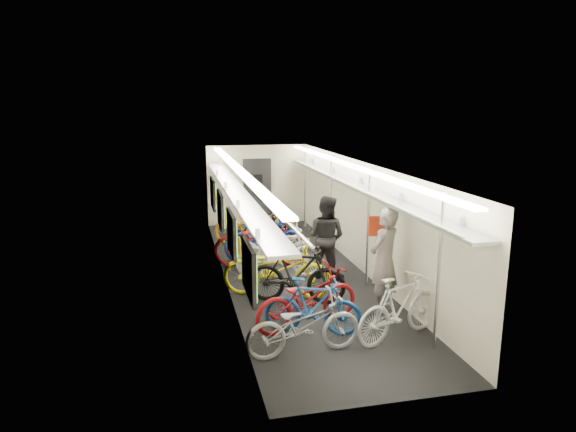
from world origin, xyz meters
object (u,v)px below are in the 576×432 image
backpack (375,226)px  bicycle_0 (304,325)px  passenger_near (384,260)px  bicycle_1 (313,306)px  passenger_mid (326,237)px

backpack → bicycle_0: bearing=-115.2°
passenger_near → bicycle_1: bearing=-9.8°
passenger_mid → backpack: (0.73, -0.87, 0.40)m
passenger_near → bicycle_0: bearing=2.0°
bicycle_1 → backpack: (1.73, 1.75, 0.81)m
bicycle_1 → passenger_mid: size_ratio=0.89×
bicycle_0 → backpack: bearing=-45.9°
bicycle_0 → bicycle_1: bearing=-31.5°
bicycle_1 → backpack: backpack is taller
passenger_mid → bicycle_0: bearing=110.3°
backpack → bicycle_1: bearing=-119.2°
passenger_near → passenger_mid: size_ratio=1.07×
bicycle_0 → passenger_mid: bearing=-27.1°
bicycle_0 → passenger_near: 2.24m
passenger_mid → passenger_near: bearing=145.6°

